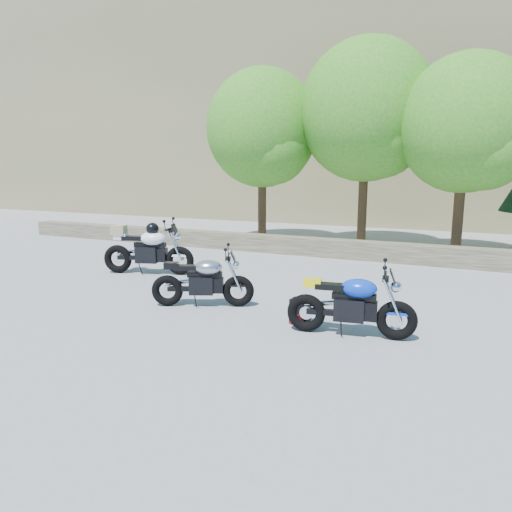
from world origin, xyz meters
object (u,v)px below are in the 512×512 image
at_px(silver_bike, 203,282).
at_px(white_bike, 148,249).
at_px(blue_bike, 352,305).
at_px(backpack, 300,312).

relative_size(silver_bike, white_bike, 0.81).
distance_m(silver_bike, white_bike, 3.09).
distance_m(silver_bike, blue_bike, 2.76).
bearing_deg(blue_bike, backpack, 157.52).
height_order(silver_bike, backpack, silver_bike).
xyz_separation_m(white_bike, backpack, (4.45, -1.86, -0.40)).
height_order(blue_bike, backpack, blue_bike).
relative_size(white_bike, blue_bike, 1.14).
bearing_deg(white_bike, blue_bike, -38.99).
xyz_separation_m(silver_bike, blue_bike, (2.73, -0.36, 0.01)).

